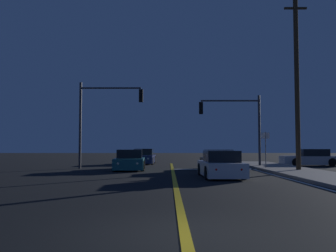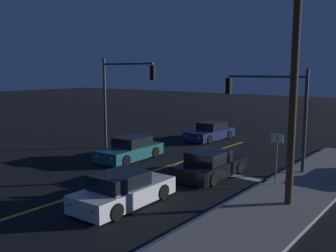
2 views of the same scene
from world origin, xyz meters
name	(u,v)px [view 2 (image 2 of 2)]	position (x,y,z in m)	size (l,w,h in m)	color
lane_line_center	(43,207)	(0.00, 10.00, 0.01)	(0.20, 33.98, 0.01)	gold
lane_line_edge_right	(149,246)	(5.45, 10.00, 0.01)	(0.16, 33.98, 0.01)	white
stop_bar	(217,173)	(2.85, 18.49, 0.01)	(5.70, 0.50, 0.01)	white
car_distant_tail_teal	(130,150)	(-2.84, 17.95, 0.58)	(2.11, 4.43, 1.34)	#195960
car_following_oncoming_black	(210,165)	(2.95, 17.64, 0.58)	(2.04, 4.44, 1.34)	black
car_mid_block_white	(123,191)	(2.34, 12.07, 0.58)	(2.03, 4.54, 1.34)	silver
car_lead_oncoming_navy	(210,132)	(-2.46, 26.49, 0.58)	(2.04, 4.57, 1.34)	navy
traffic_signal_near_right	(273,102)	(4.78, 20.79, 3.62)	(4.56, 0.28, 5.36)	#38383D
traffic_signal_far_left	(121,89)	(-4.92, 19.39, 4.09)	(4.51, 0.28, 6.09)	#38383D
utility_pole_right	(295,52)	(7.60, 15.82, 5.96)	(1.66, 0.29, 11.50)	#42301E
street_sign_corner	(277,151)	(6.20, 17.99, 1.69)	(0.56, 0.10, 2.52)	slate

